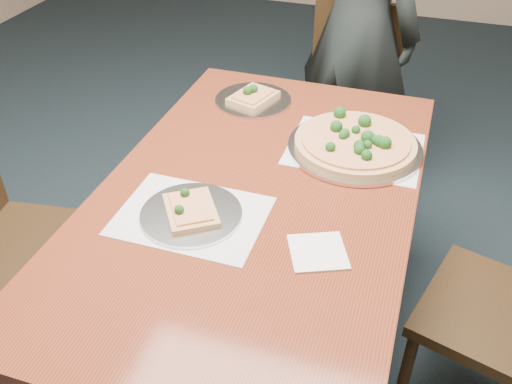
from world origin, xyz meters
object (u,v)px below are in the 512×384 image
(pizza_pan, at_px, (356,143))
(slice_plate_far, at_px, (253,98))
(dining_table, at_px, (256,217))
(slice_plate_near, at_px, (191,212))
(diner, at_px, (358,25))
(chair_far, at_px, (347,92))

(pizza_pan, relative_size, slice_plate_far, 1.54)
(slice_plate_far, bearing_deg, pizza_pan, -26.87)
(dining_table, distance_m, pizza_pan, 0.41)
(pizza_pan, height_order, slice_plate_near, pizza_pan)
(dining_table, height_order, slice_plate_far, slice_plate_far)
(slice_plate_near, bearing_deg, diner, 81.47)
(diner, relative_size, slice_plate_near, 5.88)
(diner, height_order, slice_plate_near, diner)
(chair_far, bearing_deg, dining_table, -89.41)
(dining_table, distance_m, slice_plate_near, 0.23)
(diner, distance_m, slice_plate_near, 1.40)
(slice_plate_far, bearing_deg, diner, 69.56)
(dining_table, bearing_deg, pizza_pan, 54.09)
(slice_plate_far, bearing_deg, chair_far, 69.17)
(slice_plate_near, xyz_separation_m, slice_plate_far, (-0.05, 0.69, -0.00))
(dining_table, height_order, chair_far, chair_far)
(dining_table, xyz_separation_m, slice_plate_near, (-0.14, -0.16, 0.11))
(diner, relative_size, pizza_pan, 3.82)
(chair_far, height_order, diner, diner)
(pizza_pan, distance_m, slice_plate_near, 0.60)
(slice_plate_near, height_order, slice_plate_far, slice_plate_far)
(dining_table, height_order, slice_plate_near, slice_plate_near)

